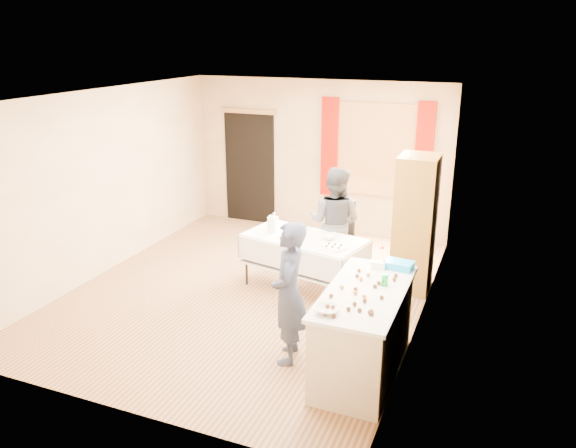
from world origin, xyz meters
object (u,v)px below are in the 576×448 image
at_px(cabinet, 415,224).
at_px(woman, 335,222).
at_px(party_table, 304,258).
at_px(girl, 289,293).
at_px(chair, 337,246).
at_px(counter, 364,332).

bearing_deg(cabinet, woman, 178.59).
xyz_separation_m(party_table, girl, (0.46, -1.69, 0.32)).
relative_size(cabinet, woman, 1.16).
height_order(cabinet, girl, cabinet).
bearing_deg(chair, girl, -77.35).
height_order(party_table, girl, girl).
xyz_separation_m(counter, chair, (-1.08, 2.60, -0.16)).
bearing_deg(woman, cabinet, -177.70).
bearing_deg(girl, counter, 80.14).
bearing_deg(party_table, chair, 92.25).
bearing_deg(counter, party_table, 127.53).
height_order(chair, girl, girl).
distance_m(counter, party_table, 2.05).
relative_size(cabinet, girl, 1.19).
distance_m(chair, woman, 0.63).
bearing_deg(woman, girl, 99.37).
distance_m(chair, girl, 2.72).
bearing_deg(chair, party_table, -93.37).
height_order(party_table, chair, chair).
relative_size(counter, girl, 1.03).
height_order(cabinet, party_table, cabinet).
distance_m(counter, chair, 2.82).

